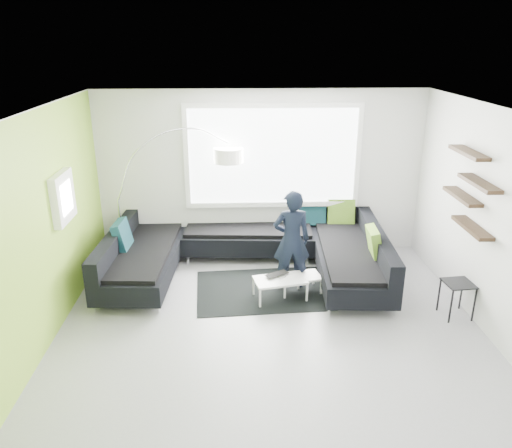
{
  "coord_description": "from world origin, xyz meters",
  "views": [
    {
      "loc": [
        -0.41,
        -5.73,
        3.57
      ],
      "look_at": [
        -0.14,
        0.9,
        1.08
      ],
      "focal_mm": 35.0,
      "sensor_mm": 36.0,
      "label": 1
    }
  ],
  "objects": [
    {
      "name": "arc_lamp",
      "position": [
        -2.32,
        1.98,
        1.12
      ],
      "size": [
        2.18,
        1.05,
        2.23
      ],
      "primitive_type": null,
      "rotation": [
        0.0,
        0.0,
        0.15
      ],
      "color": "silver",
      "rests_on": "ground"
    },
    {
      "name": "person",
      "position": [
        0.39,
        1.06,
        0.76
      ],
      "size": [
        0.6,
        0.43,
        1.52
      ],
      "primitive_type": "imported",
      "rotation": [
        0.0,
        0.0,
        3.2
      ],
      "color": "black",
      "rests_on": "ground"
    },
    {
      "name": "coffee_table",
      "position": [
        0.35,
        0.77,
        0.16
      ],
      "size": [
        1.04,
        0.74,
        0.31
      ],
      "primitive_type": "cube",
      "rotation": [
        0.0,
        0.0,
        0.21
      ],
      "color": "white",
      "rests_on": "ground"
    },
    {
      "name": "rug",
      "position": [
        -0.04,
        0.94,
        0.01
      ],
      "size": [
        2.04,
        1.54,
        0.01
      ],
      "primitive_type": "cube",
      "rotation": [
        0.0,
        0.0,
        0.06
      ],
      "color": "black",
      "rests_on": "ground"
    },
    {
      "name": "room_shell",
      "position": [
        0.04,
        0.21,
        1.81
      ],
      "size": [
        5.54,
        5.04,
        2.82
      ],
      "color": "silver",
      "rests_on": "ground"
    },
    {
      "name": "side_table",
      "position": [
        2.53,
        0.1,
        0.25
      ],
      "size": [
        0.4,
        0.4,
        0.5
      ],
      "primitive_type": "cube",
      "rotation": [
        0.0,
        0.0,
        0.1
      ],
      "color": "black",
      "rests_on": "ground"
    },
    {
      "name": "sectional_sofa",
      "position": [
        -0.27,
        1.45,
        0.4
      ],
      "size": [
        4.38,
        2.87,
        0.91
      ],
      "rotation": [
        0.0,
        0.0,
        -0.06
      ],
      "color": "black",
      "rests_on": "ground"
    },
    {
      "name": "ground",
      "position": [
        0.0,
        0.0,
        0.0
      ],
      "size": [
        5.5,
        5.5,
        0.0
      ],
      "primitive_type": "plane",
      "color": "gray",
      "rests_on": "ground"
    },
    {
      "name": "laptop",
      "position": [
        0.18,
        0.75,
        0.33
      ],
      "size": [
        0.56,
        0.55,
        0.03
      ],
      "primitive_type": "imported",
      "rotation": [
        0.0,
        0.0,
        0.55
      ],
      "color": "black",
      "rests_on": "coffee_table"
    }
  ]
}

